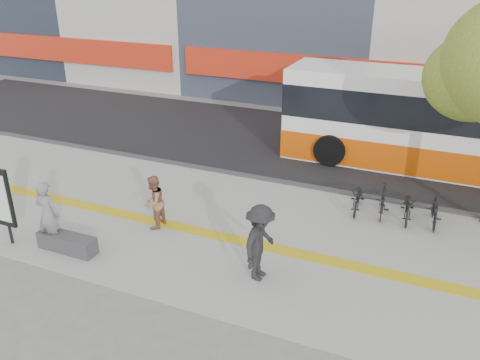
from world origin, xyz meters
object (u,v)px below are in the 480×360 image
at_px(bench, 67,243).
at_px(pedestrian_tan, 154,202).
at_px(pedestrian_dark, 260,243).
at_px(bus, 466,129).
at_px(seated_woman, 48,214).
at_px(signboard, 3,199).

bearing_deg(bench, pedestrian_tan, 54.72).
bearing_deg(pedestrian_dark, bus, -20.46).
distance_m(bus, pedestrian_tan, 10.89).
height_order(bus, pedestrian_tan, bus).
distance_m(bench, pedestrian_tan, 2.45).
bearing_deg(pedestrian_tan, seated_woman, -43.05).
xyz_separation_m(signboard, bus, (10.59, 10.01, 0.25)).
bearing_deg(pedestrian_dark, pedestrian_tan, 77.34).
bearing_deg(bench, bus, 47.17).
bearing_deg(seated_woman, signboard, 15.35).
bearing_deg(pedestrian_dark, bench, 104.32).
height_order(bus, pedestrian_dark, bus).
distance_m(bus, pedestrian_dark, 9.74).
height_order(pedestrian_tan, pedestrian_dark, pedestrian_dark).
height_order(bench, bus, bus).
distance_m(pedestrian_tan, pedestrian_dark, 3.70).
bearing_deg(bench, seated_woman, 176.92).
height_order(seated_woman, pedestrian_tan, seated_woman).
relative_size(bench, signboard, 0.73).
bearing_deg(pedestrian_dark, seated_woman, 103.08).
bearing_deg(pedestrian_tan, pedestrian_dark, 74.72).
bearing_deg(signboard, seated_woman, 17.22).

